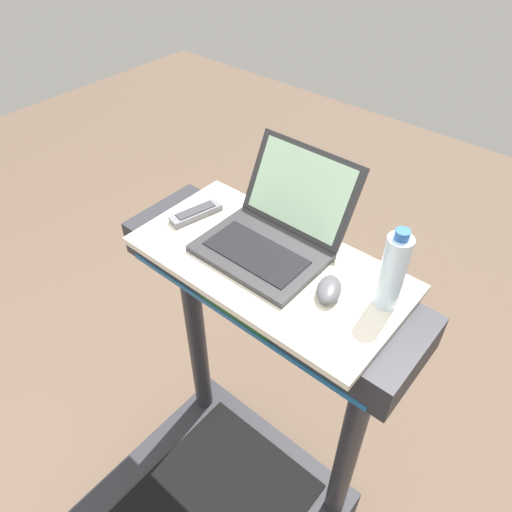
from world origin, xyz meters
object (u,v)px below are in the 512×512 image
at_px(tv_remote, 196,213).
at_px(computer_mouse, 329,290).
at_px(water_bottle, 393,271).
at_px(laptop, 274,231).

bearing_deg(tv_remote, computer_mouse, -1.66).
distance_m(computer_mouse, water_bottle, 0.16).
xyz_separation_m(computer_mouse, water_bottle, (0.12, 0.07, 0.09)).
relative_size(laptop, water_bottle, 1.54).
height_order(computer_mouse, water_bottle, water_bottle).
xyz_separation_m(computer_mouse, tv_remote, (-0.48, 0.01, -0.01)).
bearing_deg(laptop, tv_remote, -167.98).
bearing_deg(tv_remote, laptop, 10.05).
relative_size(water_bottle, tv_remote, 1.35).
xyz_separation_m(laptop, computer_mouse, (0.22, -0.06, -0.03)).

